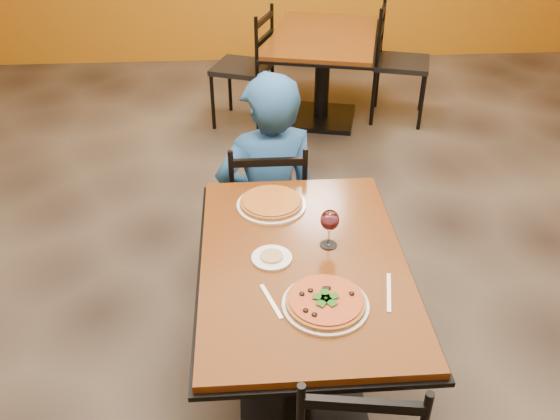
{
  "coord_description": "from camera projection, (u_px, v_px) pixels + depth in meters",
  "views": [
    {
      "loc": [
        -0.21,
        -2.28,
        2.17
      ],
      "look_at": [
        -0.08,
        -0.3,
        0.85
      ],
      "focal_mm": 37.35,
      "sensor_mm": 36.0,
      "label": 1
    }
  ],
  "objects": [
    {
      "name": "floor",
      "position": [
        291.0,
        311.0,
        3.11
      ],
      "size": [
        7.0,
        8.0,
        0.01
      ],
      "primitive_type": "cube",
      "color": "black",
      "rests_on": "ground"
    },
    {
      "name": "table_main",
      "position": [
        302.0,
        296.0,
        2.39
      ],
      "size": [
        0.83,
        1.23,
        0.75
      ],
      "color": "#64360F",
      "rests_on": "floor"
    },
    {
      "name": "table_second",
      "position": [
        323.0,
        57.0,
        4.81
      ],
      "size": [
        1.13,
        1.43,
        0.75
      ],
      "rotation": [
        0.0,
        0.0,
        -0.24
      ],
      "color": "#64360F",
      "rests_on": "floor"
    },
    {
      "name": "chair_main_far",
      "position": [
        267.0,
        206.0,
        3.16
      ],
      "size": [
        0.4,
        0.4,
        0.88
      ],
      "primitive_type": null,
      "rotation": [
        0.0,
        0.0,
        3.14
      ],
      "color": "black",
      "rests_on": "floor"
    },
    {
      "name": "chair_second_left",
      "position": [
        242.0,
        68.0,
        4.81
      ],
      "size": [
        0.57,
        0.57,
        0.97
      ],
      "primitive_type": null,
      "rotation": [
        0.0,
        0.0,
        -1.93
      ],
      "color": "black",
      "rests_on": "floor"
    },
    {
      "name": "chair_second_right",
      "position": [
        402.0,
        64.0,
        4.89
      ],
      "size": [
        0.55,
        0.55,
        0.98
      ],
      "primitive_type": null,
      "rotation": [
        0.0,
        0.0,
        1.28
      ],
      "color": "black",
      "rests_on": "floor"
    },
    {
      "name": "diner",
      "position": [
        268.0,
        175.0,
        3.16
      ],
      "size": [
        0.66,
        0.52,
        1.17
      ],
      "primitive_type": "imported",
      "rotation": [
        0.0,
        0.0,
        3.38
      ],
      "color": "#1C539A",
      "rests_on": "floor"
    },
    {
      "name": "plate_main",
      "position": [
        325.0,
        305.0,
        2.06
      ],
      "size": [
        0.31,
        0.31,
        0.01
      ],
      "primitive_type": "cylinder",
      "color": "white",
      "rests_on": "table_main"
    },
    {
      "name": "pizza_main",
      "position": [
        326.0,
        301.0,
        2.05
      ],
      "size": [
        0.28,
        0.28,
        0.02
      ],
      "primitive_type": "cylinder",
      "color": "maroon",
      "rests_on": "plate_main"
    },
    {
      "name": "plate_far",
      "position": [
        271.0,
        205.0,
        2.59
      ],
      "size": [
        0.31,
        0.31,
        0.01
      ],
      "primitive_type": "cylinder",
      "color": "white",
      "rests_on": "table_main"
    },
    {
      "name": "pizza_far",
      "position": [
        271.0,
        202.0,
        2.58
      ],
      "size": [
        0.28,
        0.28,
        0.02
      ],
      "primitive_type": "cylinder",
      "color": "#BF7924",
      "rests_on": "plate_far"
    },
    {
      "name": "side_plate",
      "position": [
        272.0,
        258.0,
        2.28
      ],
      "size": [
        0.16,
        0.16,
        0.01
      ],
      "primitive_type": "cylinder",
      "color": "white",
      "rests_on": "table_main"
    },
    {
      "name": "dip",
      "position": [
        272.0,
        256.0,
        2.27
      ],
      "size": [
        0.09,
        0.09,
        0.01
      ],
      "primitive_type": "cylinder",
      "color": "tan",
      "rests_on": "side_plate"
    },
    {
      "name": "wine_glass",
      "position": [
        329.0,
        227.0,
        2.31
      ],
      "size": [
        0.08,
        0.08,
        0.18
      ],
      "primitive_type": null,
      "color": "white",
      "rests_on": "table_main"
    },
    {
      "name": "fork",
      "position": [
        271.0,
        301.0,
        2.08
      ],
      "size": [
        0.08,
        0.18,
        0.0
      ],
      "primitive_type": "cube",
      "rotation": [
        0.0,
        0.0,
        0.33
      ],
      "color": "silver",
      "rests_on": "table_main"
    },
    {
      "name": "knife",
      "position": [
        389.0,
        292.0,
        2.12
      ],
      "size": [
        0.06,
        0.21,
        0.0
      ],
      "primitive_type": "cube",
      "rotation": [
        0.0,
        0.0,
        -0.22
      ],
      "color": "silver",
      "rests_on": "table_main"
    }
  ]
}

